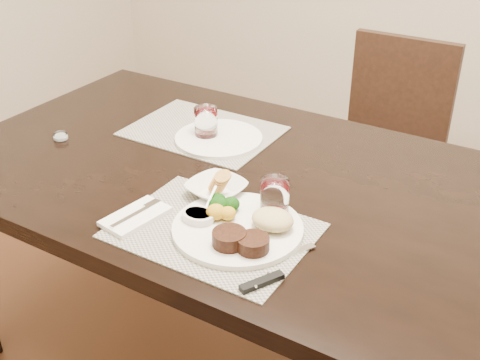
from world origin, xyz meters
The scene contains 13 objects.
dining_table centered at (0.00, 0.00, 0.67)m, with size 2.00×1.00×0.75m.
chair_far centered at (0.00, 0.93, 0.50)m, with size 0.42×0.42×0.90m.
placemat_near centered at (-0.04, -0.28, 0.75)m, with size 0.46×0.34×0.00m, color gray.
placemat_far centered at (-0.38, 0.18, 0.75)m, with size 0.46×0.34×0.00m, color gray.
dinner_plate centered at (0.02, -0.25, 0.77)m, with size 0.31×0.31×0.06m.
napkin_fork centered at (-0.23, -0.33, 0.76)m, with size 0.12×0.18×0.02m.
steak_knife centered at (0.16, -0.36, 0.76)m, with size 0.08×0.24×0.01m.
cracker_bowl centered at (-0.12, -0.14, 0.77)m, with size 0.17×0.17×0.06m.
sauce_ramekin centered at (-0.09, -0.27, 0.77)m, with size 0.08×0.13×0.07m.
wine_glass_near centered at (0.05, -0.14, 0.80)m, with size 0.07×0.07×0.10m.
far_plate centered at (-0.30, 0.14, 0.76)m, with size 0.27×0.27×0.01m, color silver.
wine_glass_far centered at (-0.34, 0.14, 0.80)m, with size 0.07×0.07×0.10m.
salt_cellar centered at (-0.73, -0.10, 0.76)m, with size 0.04×0.04×0.02m.
Camera 1 is at (0.63, -1.26, 1.57)m, focal length 45.00 mm.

